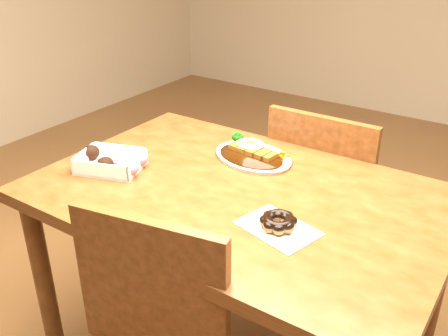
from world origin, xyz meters
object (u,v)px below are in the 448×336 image
Objects in this scene: katsu_curry_plate at (252,154)px; pon_de_ring at (278,222)px; table at (238,219)px; chair_far at (327,201)px; donut_box at (110,161)px.

pon_de_ring is (0.28, -0.33, 0.01)m from katsu_curry_plate.
table is 0.26m from katsu_curry_plate.
chair_far reaches higher than katsu_curry_plate.
table is at bearing 81.57° from chair_far.
table is 3.86× the size of katsu_curry_plate.
pon_de_ring is (0.12, -0.65, 0.29)m from chair_far.
table is at bearing 14.46° from donut_box.
chair_far is 0.72m from pon_de_ring.
donut_box is at bearing 179.29° from pon_de_ring.
donut_box is at bearing -136.08° from katsu_curry_plate.
pon_de_ring is at bearing -0.71° from donut_box.
katsu_curry_plate is 1.30× the size of donut_box.
katsu_curry_plate is 0.43m from pon_de_ring.
chair_far is at bearing 64.02° from katsu_curry_plate.
table is 0.57m from chair_far.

